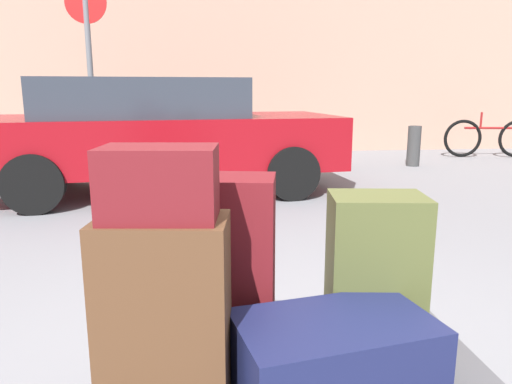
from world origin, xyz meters
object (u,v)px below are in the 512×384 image
object	(u,v)px
suitcase_maroon_center	(225,259)
suitcase_navy_rear_left	(334,354)
no_parking_sign	(90,65)
bicycle_leaning	(490,138)
bollard_kerb_mid	(414,146)
duffel_bag_maroon_topmost_pile	(159,183)
suitcase_brown_front_left	(165,310)
parked_car	(160,132)
suitcase_olive_rear_right	(375,268)
bollard_kerb_near	(342,147)
luggage_cart	(292,369)

from	to	relation	value
suitcase_maroon_center	suitcase_navy_rear_left	bearing A→B (deg)	-38.08
suitcase_navy_rear_left	no_parking_sign	distance (m)	5.38
bicycle_leaning	bollard_kerb_mid	bearing A→B (deg)	-155.39
suitcase_maroon_center	bollard_kerb_mid	distance (m)	7.05
bicycle_leaning	no_parking_sign	bearing A→B (deg)	-160.67
duffel_bag_maroon_topmost_pile	no_parking_sign	xyz separation A→B (m)	(-1.23, 4.93, 0.55)
suitcase_brown_front_left	duffel_bag_maroon_topmost_pile	world-z (taller)	duffel_bag_maroon_topmost_pile
parked_car	bicycle_leaning	xyz separation A→B (m)	(6.05, 2.54, -0.39)
suitcase_olive_rear_right	bollard_kerb_near	bearing A→B (deg)	82.11
suitcase_maroon_center	parked_car	distance (m)	4.50
suitcase_navy_rear_left	bollard_kerb_mid	bearing A→B (deg)	53.00
luggage_cart	duffel_bag_maroon_topmost_pile	world-z (taller)	duffel_bag_maroon_topmost_pile
suitcase_navy_rear_left	bollard_kerb_near	bearing A→B (deg)	62.65
suitcase_olive_rear_right	suitcase_maroon_center	size ratio (longest dim) A/B	0.89
luggage_cart	bollard_kerb_near	bearing A→B (deg)	72.19
suitcase_maroon_center	bicycle_leaning	bearing A→B (deg)	62.79
luggage_cart	suitcase_brown_front_left	size ratio (longest dim) A/B	2.30
suitcase_olive_rear_right	suitcase_navy_rear_left	world-z (taller)	suitcase_olive_rear_right
suitcase_brown_front_left	suitcase_maroon_center	bearing A→B (deg)	67.67
suitcase_olive_rear_right	bicycle_leaning	distance (m)	8.58
suitcase_brown_front_left	bollard_kerb_mid	world-z (taller)	suitcase_brown_front_left
suitcase_olive_rear_right	bicycle_leaning	bearing A→B (deg)	62.72
parked_car	no_parking_sign	world-z (taller)	no_parking_sign
duffel_bag_maroon_topmost_pile	no_parking_sign	world-z (taller)	no_parking_sign
suitcase_brown_front_left	no_parking_sign	bearing A→B (deg)	111.81
suitcase_maroon_center	duffel_bag_maroon_topmost_pile	distance (m)	0.54
suitcase_navy_rear_left	parked_car	distance (m)	4.93
luggage_cart	suitcase_navy_rear_left	size ratio (longest dim) A/B	2.13
bollard_kerb_near	no_parking_sign	bearing A→B (deg)	-157.47
suitcase_brown_front_left	suitcase_maroon_center	distance (m)	0.40
bollard_kerb_near	bollard_kerb_mid	bearing A→B (deg)	0.00
duffel_bag_maroon_topmost_pile	no_parking_sign	bearing A→B (deg)	110.50
suitcase_brown_front_left	bollard_kerb_near	xyz separation A→B (m)	(2.45, 6.46, -0.29)
suitcase_olive_rear_right	parked_car	world-z (taller)	parked_car
suitcase_maroon_center	bollard_kerb_mid	world-z (taller)	suitcase_maroon_center
bollard_kerb_mid	suitcase_brown_front_left	bearing A→B (deg)	-119.89
duffel_bag_maroon_topmost_pile	bollard_kerb_mid	bearing A→B (deg)	66.57
suitcase_brown_front_left	bollard_kerb_near	size ratio (longest dim) A/B	0.85
duffel_bag_maroon_topmost_pile	no_parking_sign	distance (m)	5.11
no_parking_sign	parked_car	bearing A→B (deg)	-8.93
suitcase_olive_rear_right	bicycle_leaning	world-z (taller)	bicycle_leaning
luggage_cart	bollard_kerb_mid	world-z (taller)	bollard_kerb_mid
luggage_cart	parked_car	xyz separation A→B (m)	(-0.84, 4.60, 0.49)
duffel_bag_maroon_topmost_pile	parked_car	world-z (taller)	parked_car
duffel_bag_maroon_topmost_pile	suitcase_olive_rear_right	bearing A→B (deg)	26.61
luggage_cart	suitcase_olive_rear_right	distance (m)	0.49
duffel_bag_maroon_topmost_pile	no_parking_sign	size ratio (longest dim) A/B	0.13
suitcase_brown_front_left	suitcase_maroon_center	world-z (taller)	suitcase_maroon_center
bicycle_leaning	suitcase_brown_front_left	bearing A→B (deg)	-127.54
suitcase_brown_front_left	no_parking_sign	world-z (taller)	no_parking_sign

